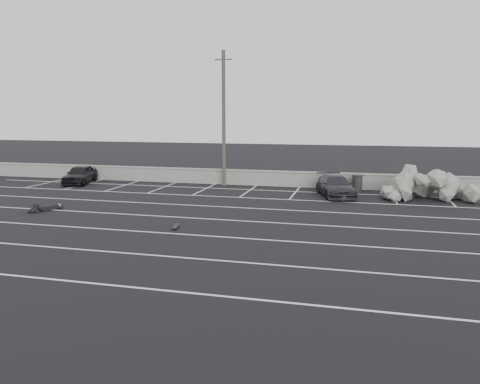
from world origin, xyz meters
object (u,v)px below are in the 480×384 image
(utility_pole, at_px, (224,119))
(person, at_px, (51,205))
(car_right, at_px, (336,186))
(car_left, at_px, (80,174))
(riprap_pile, at_px, (420,190))
(skateboard, at_px, (175,227))
(trash_bin, at_px, (357,183))

(utility_pole, height_order, person, utility_pole)
(car_right, bearing_deg, car_left, 160.75)
(riprap_pile, xyz_separation_m, skateboard, (-11.15, -10.16, -0.47))
(trash_bin, height_order, person, trash_bin)
(car_right, height_order, utility_pole, utility_pole)
(utility_pole, relative_size, trash_bin, 8.46)
(riprap_pile, distance_m, skateboard, 15.09)
(car_right, distance_m, trash_bin, 2.50)
(utility_pole, xyz_separation_m, trash_bin, (8.96, -0.14, -4.07))
(trash_bin, distance_m, skateboard, 14.34)
(trash_bin, distance_m, person, 18.37)
(car_right, distance_m, utility_pole, 8.97)
(skateboard, bearing_deg, car_left, 125.86)
(car_left, relative_size, riprap_pile, 0.70)
(car_left, distance_m, car_right, 18.02)
(skateboard, bearing_deg, utility_pole, 85.05)
(car_left, height_order, skateboard, car_left)
(trash_bin, relative_size, skateboard, 1.42)
(person, height_order, skateboard, person)
(trash_bin, relative_size, riprap_pile, 0.19)
(car_left, distance_m, trash_bin, 19.31)
(utility_pole, distance_m, riprap_pile, 13.36)
(car_right, height_order, riprap_pile, riprap_pile)
(car_right, relative_size, utility_pole, 0.48)
(car_left, bearing_deg, car_right, -15.55)
(trash_bin, xyz_separation_m, riprap_pile, (3.57, -2.00, -0.01))
(car_left, relative_size, car_right, 0.90)
(car_left, relative_size, utility_pole, 0.43)
(person, bearing_deg, skateboard, 3.52)
(car_left, xyz_separation_m, trash_bin, (19.26, 1.36, -0.12))
(utility_pole, relative_size, skateboard, 11.97)
(car_right, distance_m, riprap_pile, 4.84)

